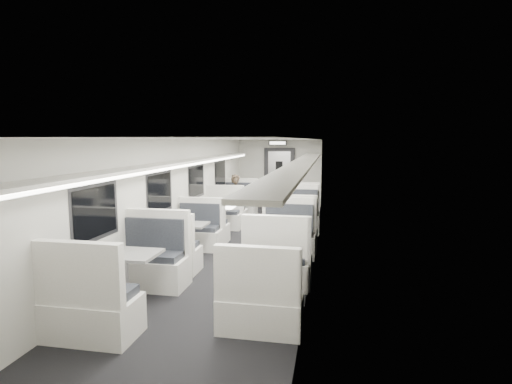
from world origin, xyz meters
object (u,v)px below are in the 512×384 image
at_px(booth_left_a, 233,207).
at_px(vestibule_door, 279,177).
at_px(exit_sign, 278,143).
at_px(booth_right_b, 294,223).
at_px(booth_left_d, 125,280).
at_px(booth_left_b, 216,221).
at_px(booth_left_c, 186,241).
at_px(booth_right_d, 270,280).
at_px(booth_right_c, 284,248).
at_px(passenger, 236,200).
at_px(booth_right_a, 301,210).

xyz_separation_m(booth_left_a, vestibule_door, (1.00, 2.87, 0.65)).
bearing_deg(exit_sign, booth_right_b, -77.37).
xyz_separation_m(booth_left_d, exit_sign, (1.00, 8.78, 1.86)).
bearing_deg(booth_left_b, booth_left_a, 90.00).
height_order(booth_left_c, booth_right_d, booth_right_d).
relative_size(booth_right_d, vestibule_door, 1.01).
bearing_deg(booth_right_c, passenger, 116.76).
bearing_deg(booth_right_b, booth_left_b, 174.28).
bearing_deg(exit_sign, booth_left_b, -103.20).
distance_m(booth_left_d, exit_sign, 9.03).
bearing_deg(booth_right_c, exit_sign, 98.60).
bearing_deg(booth_right_b, booth_left_a, 133.93).
distance_m(booth_left_c, booth_left_d, 2.41).
bearing_deg(booth_left_d, booth_left_a, 90.00).
relative_size(booth_left_a, exit_sign, 3.52).
height_order(booth_left_b, exit_sign, exit_sign).
relative_size(booth_right_c, booth_right_d, 1.05).
distance_m(booth_left_d, booth_right_b, 4.76).
height_order(booth_right_b, passenger, passenger).
relative_size(booth_right_a, booth_right_c, 0.89).
height_order(booth_left_a, exit_sign, exit_sign).
height_order(booth_right_d, passenger, passenger).
height_order(booth_right_c, exit_sign, exit_sign).
relative_size(booth_left_d, booth_right_b, 1.00).
distance_m(booth_left_b, vestibule_door, 4.90).
distance_m(booth_right_d, exit_sign, 8.57).
xyz_separation_m(booth_right_d, passenger, (-1.73, 5.12, 0.34)).
bearing_deg(exit_sign, booth_right_d, -83.13).
bearing_deg(vestibule_door, booth_left_b, -101.89).
xyz_separation_m(booth_right_b, passenger, (-1.73, 1.28, 0.31)).
xyz_separation_m(booth_left_d, vestibule_door, (1.00, 9.27, 0.62)).
xyz_separation_m(passenger, exit_sign, (0.73, 3.19, 1.55)).
distance_m(booth_left_b, booth_left_c, 2.11).
xyz_separation_m(booth_left_b, exit_sign, (1.00, 4.26, 1.92)).
height_order(passenger, vestibule_door, vestibule_door).
distance_m(booth_left_d, passenger, 5.61).
bearing_deg(booth_left_d, booth_left_c, 90.00).
relative_size(booth_right_d, passenger, 1.47).
bearing_deg(passenger, booth_left_d, -105.09).
xyz_separation_m(booth_left_a, passenger, (0.27, -0.80, 0.34)).
relative_size(booth_right_b, exit_sign, 3.76).
relative_size(booth_right_a, vestibule_door, 0.96).
bearing_deg(booth_right_a, booth_right_c, -90.00).
relative_size(booth_right_b, booth_right_d, 1.09).
bearing_deg(booth_right_b, booth_left_d, -114.87).
relative_size(booth_right_c, vestibule_door, 1.07).
relative_size(booth_left_a, booth_right_c, 0.97).
bearing_deg(passenger, booth_right_c, -75.54).
distance_m(booth_right_b, booth_right_c, 2.15).
distance_m(booth_right_b, vestibule_door, 5.09).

